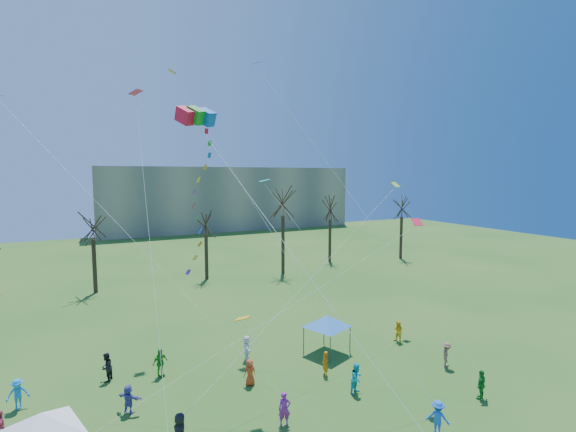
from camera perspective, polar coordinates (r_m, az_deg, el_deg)
name	(u,v)px	position (r m, az deg, el deg)	size (l,w,h in m)	color
distant_building	(228,198)	(100.31, -8.51, 2.53)	(60.00, 14.00, 15.00)	gray
bare_tree_row	(207,221)	(50.70, -11.40, -0.64)	(72.46, 10.01, 12.19)	black
big_box_kite	(205,202)	(23.05, -11.72, 1.93)	(4.16, 8.23, 20.83)	red
canopy_tent_white	(41,424)	(21.75, -31.72, -23.82)	(3.95, 3.95, 3.11)	#3F3F44
canopy_tent_blue	(327,321)	(30.66, 5.58, -14.65)	(3.51, 3.51, 2.82)	#3F3F44
festival_crowd	(242,392)	(24.89, -6.55, -23.64)	(26.78, 14.39, 1.85)	#B13516
small_kites_aloft	(229,167)	(26.92, -8.33, 6.94)	(30.59, 20.33, 31.89)	orange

